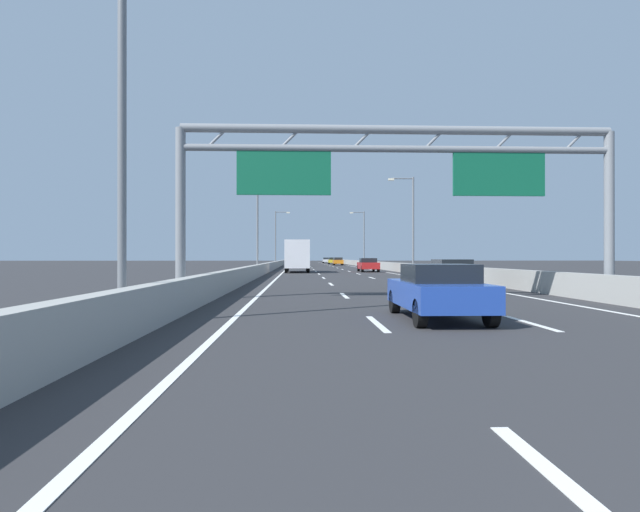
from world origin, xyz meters
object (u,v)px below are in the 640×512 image
(yellow_car, at_px, (332,261))
(red_car, at_px, (368,265))
(orange_car, at_px, (338,261))
(blue_car, at_px, (438,291))
(box_truck, at_px, (297,255))
(sign_gantry, at_px, (397,168))
(black_car, at_px, (450,273))
(streetlamp_left_mid, at_px, (260,218))
(streetlamp_left_near, at_px, (132,91))
(streetlamp_right_far, at_px, (363,235))
(white_car, at_px, (326,260))
(streetlamp_left_far, at_px, (277,235))
(streetlamp_right_mid, at_px, (411,218))
(silver_car, at_px, (300,262))

(yellow_car, xyz_separation_m, red_car, (-0.14, -61.98, 0.00))
(red_car, bearing_deg, orange_car, 89.88)
(blue_car, xyz_separation_m, box_truck, (-3.63, 40.95, 1.04))
(sign_gantry, bearing_deg, black_car, 59.82)
(streetlamp_left_mid, bearing_deg, sign_gantry, -77.33)
(black_car, distance_m, orange_car, 74.33)
(streetlamp_left_near, relative_size, streetlamp_right_far, 1.00)
(white_car, height_order, blue_car, white_car)
(streetlamp_left_near, distance_m, black_car, 18.11)
(streetlamp_left_far, bearing_deg, sign_gantry, -84.18)
(white_car, xyz_separation_m, blue_car, (-3.54, -123.29, -0.02))
(white_car, bearing_deg, streetlamp_right_far, -84.73)
(red_car, xyz_separation_m, box_truck, (-7.44, -1.54, 1.01))
(streetlamp_right_mid, bearing_deg, red_car, 138.64)
(streetlamp_left_near, relative_size, white_car, 2.11)
(sign_gantry, height_order, white_car, sign_gantry)
(streetlamp_left_near, bearing_deg, white_car, 85.00)
(black_car, distance_m, red_car, 29.74)
(streetlamp_left_mid, height_order, red_car, streetlamp_left_mid)
(sign_gantry, height_order, silver_car, sign_gantry)
(streetlamp_left_near, height_order, streetlamp_right_mid, same)
(streetlamp_right_mid, bearing_deg, blue_car, -101.04)
(blue_car, bearing_deg, streetlamp_left_far, 95.28)
(sign_gantry, xyz_separation_m, blue_car, (-0.12, -6.14, -4.09))
(streetlamp_right_far, height_order, silver_car, streetlamp_right_far)
(streetlamp_left_near, height_order, white_car, streetlamp_left_near)
(streetlamp_right_far, distance_m, orange_car, 10.11)
(silver_car, distance_m, yellow_car, 36.67)
(streetlamp_right_far, height_order, blue_car, streetlamp_right_far)
(streetlamp_left_far, bearing_deg, black_car, -80.35)
(orange_car, relative_size, white_car, 1.04)
(streetlamp_left_near, relative_size, blue_car, 2.26)
(streetlamp_right_mid, xyz_separation_m, box_truck, (-11.26, 1.83, -3.64))
(streetlamp_left_mid, xyz_separation_m, silver_car, (4.05, 29.39, -4.64))
(streetlamp_left_near, distance_m, box_truck, 41.93)
(black_car, xyz_separation_m, red_car, (-0.14, 29.74, -0.01))
(orange_car, xyz_separation_m, red_car, (-0.10, -44.59, -0.02))
(streetlamp_left_near, bearing_deg, sign_gantry, 42.53)
(sign_gantry, bearing_deg, blue_car, -91.09)
(streetlamp_left_far, height_order, box_truck, streetlamp_left_far)
(orange_car, height_order, blue_car, orange_car)
(orange_car, distance_m, yellow_car, 17.39)
(black_car, relative_size, white_car, 1.04)
(silver_car, xyz_separation_m, box_truck, (-0.39, -27.56, 1.00))
(sign_gantry, height_order, yellow_car, sign_gantry)
(blue_car, bearing_deg, streetlamp_left_near, -174.79)
(orange_car, distance_m, box_truck, 46.75)
(streetlamp_right_mid, xyz_separation_m, black_car, (-3.68, -26.38, -4.64))
(streetlamp_left_mid, distance_m, black_car, 29.05)
(streetlamp_left_mid, relative_size, streetlamp_left_far, 1.00)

